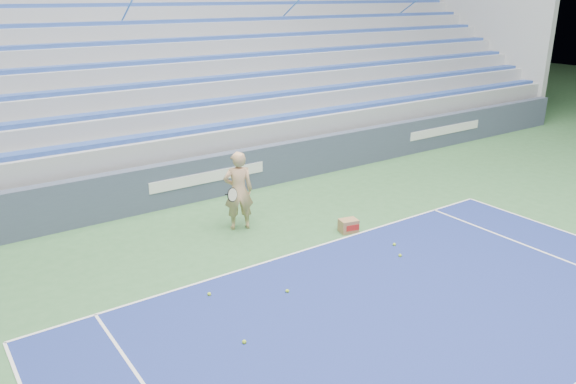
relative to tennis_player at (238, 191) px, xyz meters
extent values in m
cube|color=white|center=(0.33, -1.78, -0.88)|extent=(10.97, 0.05, 0.00)
cube|color=#3C465C|center=(0.33, 2.22, -0.35)|extent=(30.00, 0.30, 1.10)
cube|color=white|center=(0.33, 2.06, -0.30)|extent=(3.20, 0.02, 0.28)
cube|color=white|center=(9.33, 2.06, -0.30)|extent=(3.40, 0.02, 0.28)
cube|color=#989CA0|center=(0.33, 6.77, -0.35)|extent=(30.00, 8.50, 1.10)
cube|color=#989CA0|center=(0.33, 6.77, 0.45)|extent=(30.00, 8.50, 0.50)
cube|color=#2D4CA3|center=(0.33, 2.90, 0.76)|extent=(29.60, 0.42, 0.11)
cube|color=#989CA0|center=(0.33, 7.20, 0.95)|extent=(30.00, 7.65, 0.50)
cube|color=#2D4CA3|center=(0.33, 3.75, 1.26)|extent=(29.60, 0.42, 0.11)
cube|color=#989CA0|center=(0.33, 7.62, 1.45)|extent=(30.00, 6.80, 0.50)
cube|color=#2D4CA3|center=(0.33, 4.60, 1.76)|extent=(29.60, 0.42, 0.11)
cube|color=#989CA0|center=(0.33, 8.05, 1.95)|extent=(30.00, 5.95, 0.50)
cube|color=#2D4CA3|center=(0.33, 5.45, 2.26)|extent=(29.60, 0.42, 0.11)
cube|color=#989CA0|center=(0.33, 8.47, 2.45)|extent=(30.00, 5.10, 0.50)
cube|color=#2D4CA3|center=(0.33, 6.30, 2.76)|extent=(29.60, 0.42, 0.11)
cube|color=#989CA0|center=(0.33, 8.90, 2.95)|extent=(30.00, 4.25, 0.50)
cube|color=#2D4CA3|center=(0.33, 7.15, 3.26)|extent=(29.60, 0.42, 0.11)
cube|color=#989CA0|center=(0.33, 9.32, 3.45)|extent=(30.00, 3.40, 0.50)
cube|color=#2D4CA3|center=(0.33, 8.00, 3.76)|extent=(29.60, 0.42, 0.11)
cube|color=#989CA0|center=(15.48, 6.77, 2.15)|extent=(0.30, 8.80, 6.10)
cube|color=#989CA0|center=(0.33, 11.32, 2.75)|extent=(31.00, 0.40, 7.30)
cylinder|color=#3775C1|center=(0.33, 6.77, 3.70)|extent=(0.05, 8.53, 5.04)
cylinder|color=#3775C1|center=(6.33, 6.77, 3.70)|extent=(0.05, 8.53, 5.04)
cylinder|color=#3775C1|center=(12.33, 6.77, 3.70)|extent=(0.05, 8.53, 5.04)
imported|color=tan|center=(0.00, 0.00, 0.00)|extent=(0.76, 0.63, 1.79)
cylinder|color=black|center=(-0.35, -0.25, 0.05)|extent=(0.12, 0.27, 0.08)
cylinder|color=beige|center=(-0.45, -0.53, 0.15)|extent=(0.29, 0.16, 0.28)
torus|color=black|center=(-0.45, -0.53, 0.15)|extent=(0.31, 0.18, 0.30)
cube|color=olive|center=(1.88, -1.56, -0.75)|extent=(0.45, 0.37, 0.29)
cube|color=#B21E19|center=(1.88, -1.71, -0.75)|extent=(0.31, 0.08, 0.13)
sphere|color=#A3D62B|center=(-2.18, -3.87, -0.86)|extent=(0.07, 0.07, 0.07)
sphere|color=#A3D62B|center=(-0.77, -2.99, -0.86)|extent=(0.07, 0.07, 0.07)
sphere|color=#A3D62B|center=(2.18, -2.68, -0.86)|extent=(0.07, 0.07, 0.07)
sphere|color=#A3D62B|center=(1.90, -3.12, -0.86)|extent=(0.07, 0.07, 0.07)
sphere|color=#A3D62B|center=(-1.95, -2.29, -0.86)|extent=(0.07, 0.07, 0.07)
camera|label=1|loc=(-5.77, -10.16, 4.11)|focal=35.00mm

